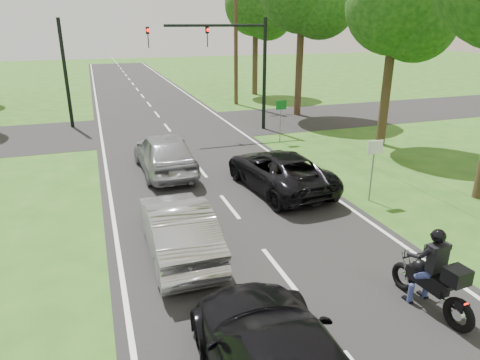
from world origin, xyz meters
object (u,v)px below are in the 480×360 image
(dark_suv, at_px, (279,170))
(silver_sedan, at_px, (178,228))
(traffic_signal, at_px, (232,55))
(sign_green, at_px, (281,111))
(motorcycle_rider, at_px, (435,279))
(utility_pole_far, at_px, (236,32))
(sign_white, at_px, (374,156))
(silver_suv, at_px, (164,153))

(dark_suv, bearing_deg, silver_sedan, 32.49)
(traffic_signal, xyz_separation_m, sign_green, (1.56, -3.02, -2.54))
(motorcycle_rider, xyz_separation_m, utility_pole_far, (3.80, 24.50, 4.35))
(sign_white, relative_size, sign_green, 1.00)
(motorcycle_rider, relative_size, silver_suv, 0.45)
(silver_suv, relative_size, sign_green, 2.29)
(utility_pole_far, relative_size, sign_white, 4.71)
(motorcycle_rider, bearing_deg, utility_pole_far, 76.28)
(motorcycle_rider, relative_size, traffic_signal, 0.34)
(traffic_signal, bearing_deg, dark_suv, -97.32)
(motorcycle_rider, relative_size, utility_pole_far, 0.22)
(motorcycle_rider, distance_m, sign_white, 6.00)
(silver_sedan, bearing_deg, utility_pole_far, -112.03)
(utility_pole_far, bearing_deg, sign_green, -96.73)
(dark_suv, xyz_separation_m, sign_white, (2.52, -2.04, 0.88))
(utility_pole_far, bearing_deg, dark_suv, -103.30)
(dark_suv, xyz_separation_m, silver_suv, (-3.62, 3.15, 0.13))
(silver_sedan, xyz_separation_m, sign_white, (6.88, 1.43, 0.85))
(traffic_signal, bearing_deg, utility_pole_far, 70.32)
(silver_sedan, distance_m, sign_white, 7.08)
(motorcycle_rider, relative_size, dark_suv, 0.43)
(motorcycle_rider, height_order, traffic_signal, traffic_signal)
(motorcycle_rider, distance_m, traffic_signal, 16.87)
(motorcycle_rider, bearing_deg, sign_white, 62.34)
(utility_pole_far, distance_m, sign_green, 11.63)
(silver_sedan, bearing_deg, traffic_signal, -113.66)
(motorcycle_rider, height_order, sign_white, sign_white)
(utility_pole_far, height_order, sign_white, utility_pole_far)
(traffic_signal, distance_m, utility_pole_far, 8.55)
(dark_suv, bearing_deg, utility_pole_far, -109.27)
(dark_suv, distance_m, silver_suv, 4.80)
(silver_suv, height_order, sign_green, sign_green)
(motorcycle_rider, height_order, dark_suv, motorcycle_rider)
(sign_white, bearing_deg, motorcycle_rider, -112.75)
(silver_sedan, relative_size, sign_green, 2.10)
(traffic_signal, relative_size, utility_pole_far, 0.64)
(silver_sedan, relative_size, silver_suv, 0.92)
(silver_sedan, height_order, sign_white, sign_white)
(utility_pole_far, bearing_deg, motorcycle_rider, -98.81)
(motorcycle_rider, bearing_deg, dark_suv, 86.76)
(dark_suv, height_order, traffic_signal, traffic_signal)
(dark_suv, bearing_deg, sign_green, -120.45)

